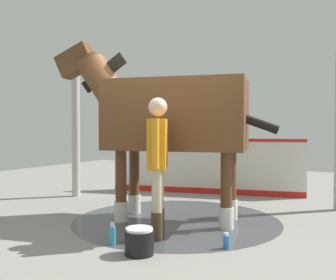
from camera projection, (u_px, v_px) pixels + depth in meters
name	position (u px, v px, depth m)	size (l,w,h in m)	color
ground_plane	(170.00, 228.00, 5.32)	(16.00, 16.00, 0.02)	gray
wet_patch	(177.00, 220.00, 5.71)	(3.05, 3.05, 0.00)	#42444C
barrier_wall	(205.00, 168.00, 8.00)	(1.14, 3.88, 1.15)	silver
roof_post_near	(76.00, 130.00, 7.67)	(0.16, 0.16, 2.64)	#B7B2A8
horse	(169.00, 116.00, 5.69)	(1.51, 3.34, 2.70)	brown
handler	(158.00, 156.00, 4.78)	(0.63, 0.43, 1.75)	#47331E
wash_bucket	(139.00, 241.00, 4.17)	(0.32, 0.32, 0.29)	black
bottle_shampoo	(113.00, 235.00, 4.50)	(0.08, 0.08, 0.27)	#3399CC
bottle_spray	(226.00, 241.00, 4.37)	(0.07, 0.07, 0.18)	blue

